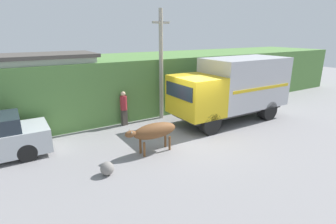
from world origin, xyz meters
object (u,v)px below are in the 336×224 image
(cargo_truck, at_px, (233,87))
(roadside_rock, at_px, (107,168))
(brown_cow, at_px, (154,131))
(pedestrian_on_hill, at_px, (124,107))
(utility_pole, at_px, (161,64))

(cargo_truck, height_order, roadside_rock, cargo_truck)
(cargo_truck, relative_size, roadside_rock, 14.36)
(brown_cow, height_order, pedestrian_on_hill, pedestrian_on_hill)
(pedestrian_on_hill, xyz_separation_m, roadside_rock, (-2.33, -4.15, -0.73))
(cargo_truck, bearing_deg, brown_cow, -163.67)
(brown_cow, height_order, utility_pole, utility_pole)
(pedestrian_on_hill, height_order, utility_pole, utility_pole)
(brown_cow, xyz_separation_m, pedestrian_on_hill, (0.21, 3.46, 0.10))
(utility_pole, distance_m, roadside_rock, 6.73)
(pedestrian_on_hill, relative_size, roadside_rock, 3.87)
(utility_pole, bearing_deg, cargo_truck, -37.26)
(brown_cow, relative_size, roadside_rock, 4.78)
(cargo_truck, xyz_separation_m, utility_pole, (-2.95, 2.24, 1.15))
(cargo_truck, relative_size, pedestrian_on_hill, 3.71)
(utility_pole, bearing_deg, brown_cow, -124.07)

